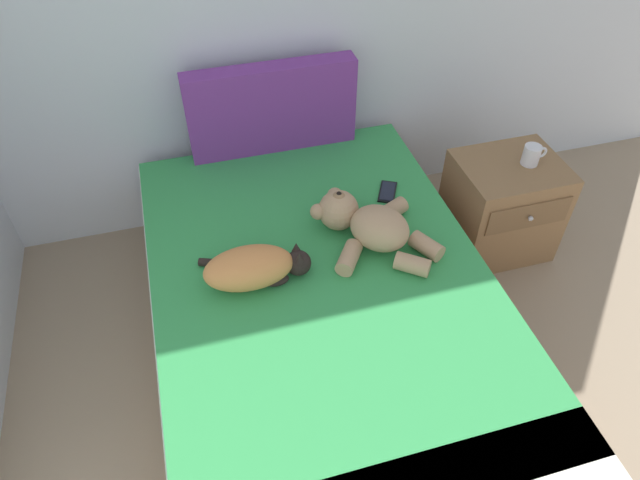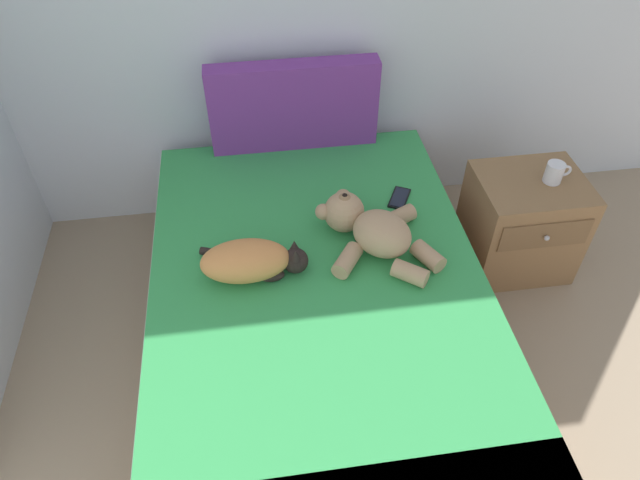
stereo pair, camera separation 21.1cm
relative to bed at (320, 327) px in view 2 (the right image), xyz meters
name	(u,v)px [view 2 (the right image)]	position (x,y,z in m)	size (l,w,h in m)	color
bed	(320,327)	(0.00, 0.00, 0.00)	(1.34, 2.06, 0.48)	olive
patterned_cushion	(294,106)	(0.01, 0.96, 0.45)	(0.80, 0.11, 0.43)	#72338C
cat	(250,261)	(-0.25, 0.11, 0.31)	(0.42, 0.25, 0.15)	#D18447
teddy_bear	(371,229)	(0.23, 0.21, 0.32)	(0.47, 0.52, 0.18)	tan
cell_phone	(399,198)	(0.42, 0.47, 0.25)	(0.13, 0.16, 0.01)	black
nightstand	(521,223)	(1.04, 0.46, 0.02)	(0.49, 0.44, 0.51)	olive
mug	(555,173)	(1.12, 0.45, 0.32)	(0.12, 0.08, 0.09)	silver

